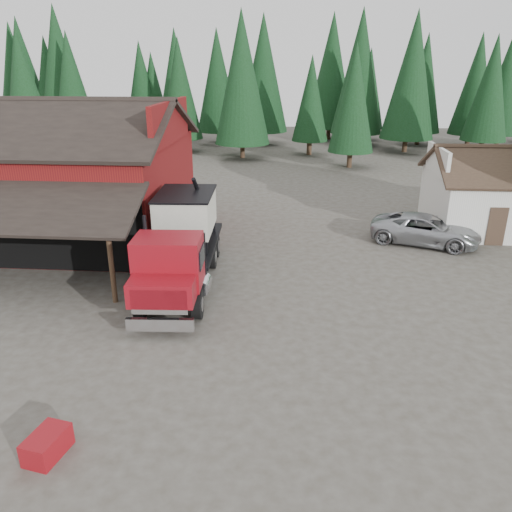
{
  "coord_description": "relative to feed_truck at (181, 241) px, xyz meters",
  "views": [
    {
      "loc": [
        1.31,
        -14.94,
        8.74
      ],
      "look_at": [
        -0.14,
        2.86,
        1.8
      ],
      "focal_mm": 35.0,
      "sensor_mm": 36.0,
      "label": 1
    }
  ],
  "objects": [
    {
      "name": "ground",
      "position": [
        3.33,
        -4.03,
        -1.92
      ],
      "size": [
        120.0,
        120.0,
        0.0
      ],
      "primitive_type": "plane",
      "color": "#423C34",
      "rests_on": "ground"
    },
    {
      "name": "red_barn",
      "position": [
        -7.67,
        5.87,
        0.77
      ],
      "size": [
        12.8,
        13.63,
        7.18
      ],
      "color": "maroon",
      "rests_on": "ground"
    },
    {
      "name": "farmhouse",
      "position": [
        16.33,
        8.97,
        -0.25
      ],
      "size": [
        8.6,
        6.42,
        4.65
      ],
      "color": "silver",
      "rests_on": "ground"
    },
    {
      "name": "conifer_backdrop",
      "position": [
        3.33,
        37.97,
        -1.92
      ],
      "size": [
        76.0,
        16.0,
        16.0
      ],
      "primitive_type": null,
      "color": "black",
      "rests_on": "ground"
    },
    {
      "name": "near_pine_a",
      "position": [
        -18.67,
        23.97,
        4.47
      ],
      "size": [
        4.4,
        4.4,
        11.4
      ],
      "color": "#382619",
      "rests_on": "ground"
    },
    {
      "name": "near_pine_b",
      "position": [
        9.33,
        25.97,
        3.97
      ],
      "size": [
        3.96,
        3.96,
        10.4
      ],
      "color": "#382619",
      "rests_on": "ground"
    },
    {
      "name": "near_pine_d",
      "position": [
        -0.67,
        29.97,
        5.47
      ],
      "size": [
        5.28,
        5.28,
        13.4
      ],
      "color": "#382619",
      "rests_on": "ground"
    },
    {
      "name": "feed_truck",
      "position": [
        0.0,
        0.0,
        0.0
      ],
      "size": [
        3.06,
        9.22,
        4.11
      ],
      "rotation": [
        0.0,
        0.0,
        0.05
      ],
      "color": "black",
      "rests_on": "ground"
    },
    {
      "name": "silver_car",
      "position": [
        11.33,
        5.97,
        -1.17
      ],
      "size": [
        5.92,
        4.11,
        1.5
      ],
      "primitive_type": "imported",
      "rotation": [
        0.0,
        0.0,
        1.24
      ],
      "color": "#A5A7AD",
      "rests_on": "ground"
    },
    {
      "name": "equip_box",
      "position": [
        -1.06,
        -10.03,
        -1.62
      ],
      "size": [
        0.91,
        1.22,
        0.6
      ],
      "primitive_type": "cube",
      "rotation": [
        0.0,
        0.0,
        -0.2
      ],
      "color": "maroon",
      "rests_on": "ground"
    }
  ]
}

